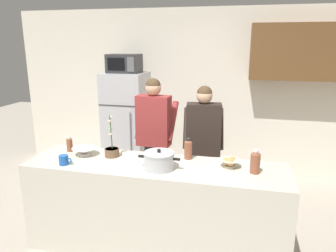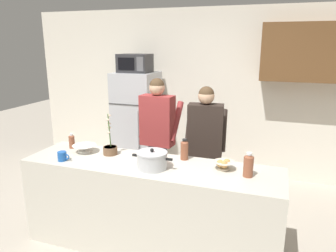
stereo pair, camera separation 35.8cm
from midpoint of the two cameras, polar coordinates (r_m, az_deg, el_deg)
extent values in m
plane|color=#B2A899|center=(3.60, -0.04, -20.57)|extent=(14.00, 14.00, 0.00)
cube|color=silver|center=(5.23, 8.37, 5.96)|extent=(6.00, 0.12, 2.60)
cube|color=brown|center=(4.89, 27.23, 11.59)|extent=(1.47, 0.34, 0.78)
cube|color=beige|center=(3.36, -0.05, -14.15)|extent=(2.57, 0.68, 0.92)
cube|color=#B7BABF|center=(5.18, -3.59, 0.53)|extent=(0.64, 0.64, 1.63)
cube|color=#333333|center=(4.81, -5.15, 3.77)|extent=(0.63, 0.01, 0.01)
cylinder|color=#B2B2B7|center=(4.83, -3.25, -1.54)|extent=(0.02, 0.02, 0.73)
cube|color=#2D2D30|center=(5.02, -3.86, 11.11)|extent=(0.48, 0.36, 0.28)
cube|color=black|center=(4.87, -5.38, 10.97)|extent=(0.26, 0.01, 0.18)
cube|color=#59595B|center=(4.78, -2.84, 10.94)|extent=(0.11, 0.01, 0.21)
cylinder|color=#33384C|center=(4.23, 1.53, -8.68)|extent=(0.11, 0.11, 0.81)
cylinder|color=#33384C|center=(4.28, -0.32, -8.37)|extent=(0.11, 0.11, 0.81)
cube|color=#993333|center=(4.02, 0.62, 0.96)|extent=(0.43, 0.23, 0.64)
sphere|color=#D8A884|center=(3.95, 0.64, 6.84)|extent=(0.19, 0.19, 0.19)
sphere|color=#4C3823|center=(3.94, 0.64, 7.19)|extent=(0.18, 0.18, 0.18)
cylinder|color=#993333|center=(4.06, 4.01, 0.77)|extent=(0.11, 0.38, 0.49)
cylinder|color=#993333|center=(4.22, -1.37, 1.32)|extent=(0.11, 0.38, 0.49)
cylinder|color=black|center=(4.01, 9.97, -10.47)|extent=(0.11, 0.11, 0.78)
cylinder|color=black|center=(4.02, 7.92, -10.36)|extent=(0.11, 0.11, 0.78)
cube|color=#2D231E|center=(3.77, 9.36, -0.78)|extent=(0.43, 0.25, 0.62)
sphere|color=#D8A884|center=(3.69, 9.62, 5.25)|extent=(0.19, 0.19, 0.19)
sphere|color=#4C3823|center=(3.68, 9.64, 5.61)|extent=(0.18, 0.18, 0.18)
cylinder|color=#2D231E|center=(3.89, 12.41, -0.76)|extent=(0.13, 0.37, 0.47)
cylinder|color=#2D231E|center=(3.91, 6.46, -0.45)|extent=(0.13, 0.37, 0.47)
cylinder|color=silver|center=(3.03, 0.54, -6.30)|extent=(0.28, 0.28, 0.15)
cylinder|color=silver|center=(3.00, 0.54, -4.85)|extent=(0.29, 0.29, 0.02)
sphere|color=black|center=(3.00, 0.55, -4.38)|extent=(0.04, 0.04, 0.04)
cube|color=black|center=(3.08, -2.50, -5.28)|extent=(0.06, 0.02, 0.02)
cube|color=black|center=(2.97, 3.70, -6.02)|extent=(0.06, 0.02, 0.02)
cylinder|color=#1E59B2|center=(3.35, -15.48, -5.26)|extent=(0.09, 0.09, 0.10)
torus|color=#1E59B2|center=(3.32, -14.67, -5.39)|extent=(0.06, 0.01, 0.06)
cylinder|color=beige|center=(3.11, 13.16, -7.46)|extent=(0.11, 0.11, 0.02)
cone|color=beige|center=(3.09, 13.21, -6.77)|extent=(0.20, 0.20, 0.06)
sphere|color=tan|center=(3.07, 12.62, -6.59)|extent=(0.07, 0.07, 0.07)
sphere|color=tan|center=(3.11, 13.74, -6.39)|extent=(0.07, 0.07, 0.07)
sphere|color=tan|center=(3.05, 13.34, -6.76)|extent=(0.07, 0.07, 0.07)
cylinder|color=white|center=(3.56, -11.88, -4.48)|extent=(0.14, 0.14, 0.02)
cone|color=white|center=(3.55, -11.92, -3.87)|extent=(0.26, 0.26, 0.06)
cylinder|color=brown|center=(2.98, 17.53, -7.01)|extent=(0.09, 0.09, 0.18)
cone|color=brown|center=(2.95, 17.69, -5.09)|extent=(0.09, 0.09, 0.03)
cylinder|color=white|center=(2.94, 17.71, -4.79)|extent=(0.05, 0.05, 0.02)
cylinder|color=brown|center=(3.27, 6.09, -4.51)|extent=(0.08, 0.08, 0.18)
cone|color=brown|center=(3.24, 6.14, -2.78)|extent=(0.08, 0.08, 0.03)
cylinder|color=#262626|center=(3.23, 6.15, -2.51)|extent=(0.04, 0.04, 0.02)
cylinder|color=brown|center=(3.71, -14.16, -2.84)|extent=(0.06, 0.06, 0.14)
cone|color=brown|center=(3.69, -14.24, -1.66)|extent=(0.06, 0.06, 0.02)
cylinder|color=white|center=(3.69, -14.25, -1.51)|extent=(0.04, 0.04, 0.02)
cylinder|color=brown|center=(3.44, -7.33, -4.41)|extent=(0.15, 0.15, 0.09)
cylinder|color=#38281E|center=(3.42, -7.35, -3.80)|extent=(0.14, 0.14, 0.01)
cylinder|color=#4C7238|center=(3.37, -7.45, -0.82)|extent=(0.01, 0.04, 0.36)
ellipsoid|color=beige|center=(3.36, -7.59, -1.19)|extent=(0.04, 0.03, 0.02)
ellipsoid|color=beige|center=(3.38, -7.44, -0.30)|extent=(0.04, 0.03, 0.02)
ellipsoid|color=beige|center=(3.36, -7.49, 0.40)|extent=(0.04, 0.03, 0.02)
ellipsoid|color=beige|center=(3.33, -7.69, 1.07)|extent=(0.04, 0.03, 0.02)
ellipsoid|color=beige|center=(3.33, -7.44, 1.85)|extent=(0.04, 0.03, 0.02)
camera|label=1|loc=(0.18, -87.14, 0.75)|focal=34.20mm
camera|label=2|loc=(0.18, 92.86, -0.75)|focal=34.20mm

